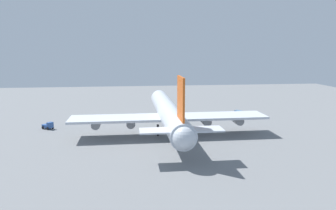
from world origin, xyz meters
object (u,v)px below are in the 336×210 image
at_px(cargo_airplane, 168,113).
at_px(fuel_truck, 48,126).
at_px(safety_cone_nose, 168,113).
at_px(cargo_container_fore, 238,113).

height_order(cargo_airplane, fuel_truck, cargo_airplane).
bearing_deg(safety_cone_nose, fuel_truck, 114.42).
height_order(cargo_airplane, cargo_container_fore, cargo_airplane).
distance_m(cargo_airplane, fuel_truck, 40.69).
bearing_deg(cargo_container_fore, safety_cone_nose, 80.65).
bearing_deg(cargo_airplane, cargo_container_fore, -51.88).
distance_m(cargo_airplane, safety_cone_nose, 30.36).
height_order(cargo_airplane, safety_cone_nose, cargo_airplane).
bearing_deg(cargo_airplane, fuel_truck, 75.51).
bearing_deg(fuel_truck, cargo_airplane, -104.49).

